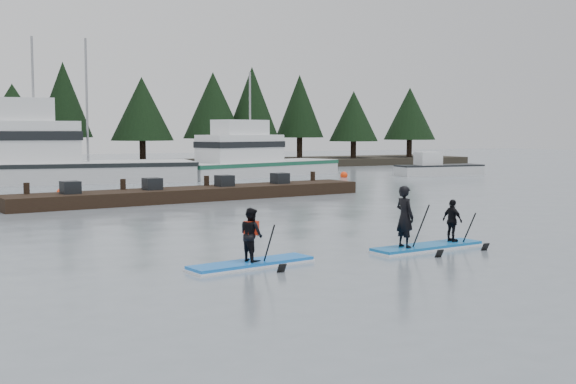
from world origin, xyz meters
name	(u,v)px	position (x,y,z in m)	size (l,w,h in m)	color
ground	(397,254)	(0.00, 0.00, 0.00)	(160.00, 160.00, 0.00)	slate
far_shore	(77,167)	(0.00, 42.00, 0.30)	(70.00, 8.00, 0.60)	#2D281E
treeline	(77,171)	(0.00, 42.00, 0.00)	(60.00, 4.00, 8.00)	black
fishing_boat_large	(41,171)	(-4.32, 29.52, 0.71)	(17.06, 6.96, 9.47)	silver
fishing_boat_medium	(253,168)	(9.39, 29.84, 0.53)	(13.03, 7.37, 7.73)	silver
skiff	(439,170)	(21.18, 24.88, 0.35)	(6.06, 1.82, 0.71)	silver
floating_dock	(195,194)	(0.23, 15.62, 0.27)	(16.49, 2.20, 0.55)	black
buoy_b	(62,196)	(-4.68, 20.43, 0.00)	(0.48, 0.48, 0.48)	#FF370C
buoy_c	(344,177)	(14.16, 25.92, 0.00)	(0.49, 0.49, 0.49)	#FF370C
paddleboard_solo	(251,246)	(-3.84, 0.22, 0.45)	(3.10, 1.23, 1.81)	blue
paddleboard_duo	(425,228)	(1.11, 0.33, 0.55)	(3.33, 1.32, 2.19)	#1263AA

